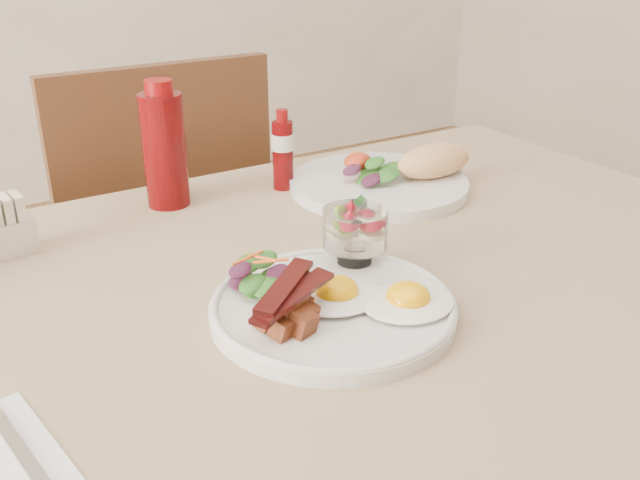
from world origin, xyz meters
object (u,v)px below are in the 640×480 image
at_px(chair_far, 156,250).
at_px(hot_sauce_bottle, 283,151).
at_px(main_plate, 333,309).
at_px(ketchup_bottle, 164,148).
at_px(fruit_cup, 355,228).
at_px(table, 323,339).
at_px(second_plate, 392,177).

height_order(chair_far, hot_sauce_bottle, chair_far).
bearing_deg(main_plate, chair_far, 87.10).
bearing_deg(main_plate, ketchup_bottle, 94.54).
relative_size(chair_far, fruit_cup, 11.25).
height_order(table, hot_sauce_bottle, hot_sauce_bottle).
bearing_deg(main_plate, second_plate, 44.05).
distance_m(table, main_plate, 0.13).
relative_size(chair_far, main_plate, 3.32).
relative_size(table, hot_sauce_bottle, 10.01).
xyz_separation_m(ketchup_bottle, hot_sauce_bottle, (0.19, -0.03, -0.03)).
bearing_deg(second_plate, ketchup_bottle, 159.43).
relative_size(second_plate, ketchup_bottle, 1.59).
xyz_separation_m(chair_far, main_plate, (-0.04, -0.74, 0.24)).
relative_size(table, fruit_cup, 16.09).
height_order(main_plate, hot_sauce_bottle, hot_sauce_bottle).
distance_m(chair_far, ketchup_bottle, 0.46).
xyz_separation_m(fruit_cup, hot_sauce_bottle, (0.07, 0.32, 0.00)).
xyz_separation_m(table, chair_far, (0.00, 0.66, -0.14)).
xyz_separation_m(chair_far, ketchup_bottle, (-0.07, -0.32, 0.32)).
height_order(ketchup_bottle, hot_sauce_bottle, ketchup_bottle).
distance_m(chair_far, hot_sauce_bottle, 0.47).
distance_m(main_plate, fruit_cup, 0.12).
xyz_separation_m(main_plate, second_plate, (0.31, 0.30, 0.01)).
bearing_deg(fruit_cup, ketchup_bottle, 108.01).
bearing_deg(second_plate, main_plate, -135.95).
height_order(chair_far, main_plate, chair_far).
relative_size(main_plate, hot_sauce_bottle, 2.11).
bearing_deg(chair_far, ketchup_bottle, -102.59).
bearing_deg(table, second_plate, 38.75).
bearing_deg(fruit_cup, table, 171.51).
height_order(fruit_cup, hot_sauce_bottle, hot_sauce_bottle).
height_order(table, chair_far, chair_far).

